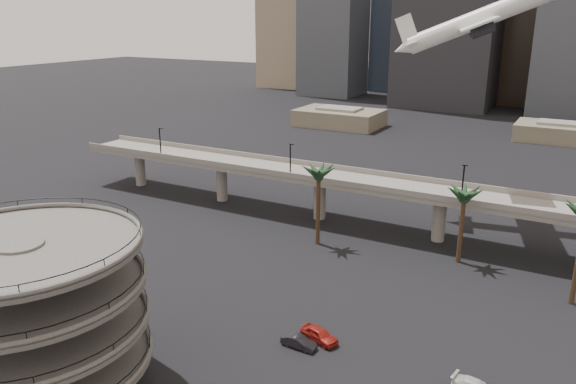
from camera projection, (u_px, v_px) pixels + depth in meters
The scene contains 7 objects.
parking_ramp at pixel (29, 306), 53.01m from camera, with size 22.20×22.20×17.35m.
overpass at pixel (377, 189), 96.91m from camera, with size 130.00×9.30×14.70m.
palm_trees at pixel (503, 198), 79.50m from camera, with size 54.40×18.40×14.00m.
low_buildings at pixel (501, 131), 167.83m from camera, with size 135.00×27.50×6.80m.
airborne_jet at pixel (480, 19), 96.23m from camera, with size 29.65×27.44×14.52m.
car_a at pixel (319, 334), 64.83m from camera, with size 1.95×4.84×1.65m, color maroon.
car_b at pixel (299, 342), 63.60m from camera, with size 1.45×4.17×1.37m, color black.
Camera 1 is at (31.42, -33.41, 36.12)m, focal length 35.00 mm.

